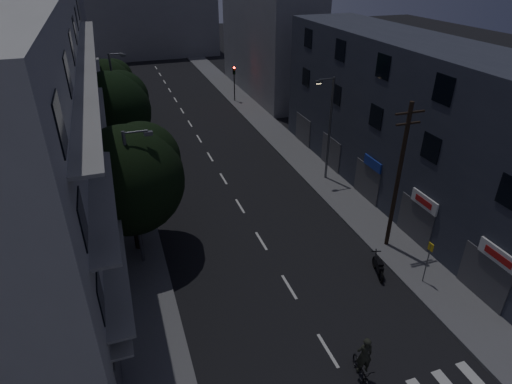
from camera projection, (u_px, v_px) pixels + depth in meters
ground at (209, 155)px, 38.43m from camera, size 160.00×160.00×0.00m
sidewalk_left at (123, 166)px, 36.25m from camera, size 3.00×90.00×0.15m
sidewalk_right at (286, 143)px, 40.54m from camera, size 3.00×90.00×0.15m
lane_markings at (194, 131)px, 43.59m from camera, size 0.15×60.50×0.01m
building_left at (37, 120)px, 25.83m from camera, size 7.00×36.00×14.00m
building_right at (407, 121)px, 30.10m from camera, size 6.19×28.00×11.00m
building_far_left at (59, 30)px, 50.08m from camera, size 6.00×20.00×16.00m
building_far_right at (268, 40)px, 52.72m from camera, size 6.00×20.00×13.00m
building_far_end at (145, 26)px, 73.12m from camera, size 24.00×8.00×10.00m
tree_near at (129, 176)px, 23.81m from camera, size 6.25×6.25×7.71m
tree_mid at (111, 109)px, 34.03m from camera, size 6.33×6.33×7.79m
tree_far at (107, 85)px, 42.68m from camera, size 5.43×5.43×6.71m
traffic_signal_far_right at (234, 76)px, 50.62m from camera, size 0.28×0.37×4.10m
traffic_signal_far_left at (117, 87)px, 46.74m from camera, size 0.28×0.37×4.10m
street_lamp_left_near at (135, 194)px, 22.80m from camera, size 1.51×0.25×8.00m
street_lamp_right at (329, 125)px, 32.02m from camera, size 1.51×0.25×8.00m
street_lamp_left_far at (116, 93)px, 39.33m from camera, size 1.51×0.25×8.00m
utility_pole at (399, 176)px, 24.08m from camera, size 1.80×0.24×9.00m
bus_stop_sign at (429, 256)px, 22.51m from camera, size 0.06×0.35×2.52m
motorcycle at (378, 267)px, 23.89m from camera, size 0.81×1.89×1.25m
cyclist at (362, 365)px, 17.80m from camera, size 1.01×1.97×2.38m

